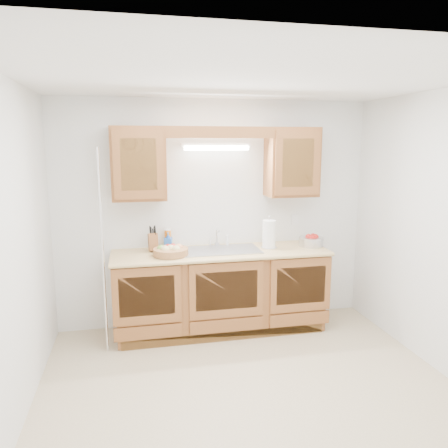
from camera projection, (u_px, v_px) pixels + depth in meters
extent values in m
plane|color=#C9B691|center=(249.00, 388.00, 3.68)|extent=(3.50, 3.50, 0.00)
plane|color=white|center=(253.00, 79.00, 3.22)|extent=(3.50, 3.50, 0.00)
cube|color=silver|center=(215.00, 214.00, 4.89)|extent=(3.50, 0.02, 2.50)
cube|color=silver|center=(338.00, 316.00, 2.01)|extent=(3.50, 0.02, 2.50)
cube|color=silver|center=(13.00, 255.00, 3.09)|extent=(0.02, 3.00, 2.50)
cube|color=silver|center=(444.00, 234.00, 3.81)|extent=(0.02, 3.00, 2.50)
cube|color=brown|center=(221.00, 291.00, 4.75)|extent=(2.20, 0.60, 0.86)
cube|color=#DCBB73|center=(221.00, 253.00, 4.66)|extent=(2.30, 0.63, 0.04)
cube|color=brown|center=(138.00, 164.00, 4.46)|extent=(0.55, 0.33, 0.75)
cube|color=brown|center=(292.00, 162.00, 4.80)|extent=(0.55, 0.33, 0.75)
cube|color=brown|center=(221.00, 132.00, 4.43)|extent=(2.20, 0.05, 0.12)
cylinder|color=white|center=(217.00, 148.00, 4.66)|extent=(0.70, 0.05, 0.05)
cube|color=white|center=(216.00, 145.00, 4.69)|extent=(0.76, 0.06, 0.05)
cube|color=#9E9EA3|center=(220.00, 250.00, 4.67)|extent=(0.84, 0.46, 0.01)
cube|color=#9E9EA3|center=(201.00, 259.00, 4.65)|extent=(0.39, 0.40, 0.16)
cube|color=#9E9EA3|center=(239.00, 257.00, 4.73)|extent=(0.39, 0.40, 0.16)
cylinder|color=silver|center=(217.00, 244.00, 4.86)|extent=(0.06, 0.06, 0.04)
cylinder|color=silver|center=(217.00, 237.00, 4.85)|extent=(0.02, 0.02, 0.16)
cylinder|color=silver|center=(218.00, 230.00, 4.78)|extent=(0.02, 0.12, 0.02)
cylinder|color=white|center=(227.00, 240.00, 4.88)|extent=(0.03, 0.03, 0.12)
cylinder|color=silver|center=(103.00, 253.00, 4.15)|extent=(0.03, 0.03, 2.00)
cube|color=white|center=(295.00, 220.00, 5.10)|extent=(0.08, 0.01, 0.12)
cylinder|color=#B27848|center=(171.00, 252.00, 4.45)|extent=(0.39, 0.39, 0.07)
sphere|color=#D8C67F|center=(165.00, 250.00, 4.40)|extent=(0.09, 0.09, 0.09)
sphere|color=#D8C67F|center=(176.00, 250.00, 4.41)|extent=(0.09, 0.09, 0.09)
sphere|color=tan|center=(179.00, 248.00, 4.50)|extent=(0.08, 0.08, 0.08)
sphere|color=red|center=(168.00, 248.00, 4.50)|extent=(0.08, 0.08, 0.08)
sphere|color=#72A53F|center=(161.00, 249.00, 4.46)|extent=(0.08, 0.08, 0.08)
sphere|color=#D8C67F|center=(171.00, 249.00, 4.44)|extent=(0.09, 0.09, 0.09)
sphere|color=red|center=(173.00, 247.00, 4.54)|extent=(0.08, 0.08, 0.08)
cube|color=brown|center=(153.00, 242.00, 4.64)|extent=(0.11, 0.16, 0.21)
cylinder|color=black|center=(150.00, 233.00, 4.59)|extent=(0.02, 0.03, 0.08)
cylinder|color=black|center=(153.00, 232.00, 4.60)|extent=(0.02, 0.03, 0.08)
cylinder|color=black|center=(155.00, 232.00, 4.60)|extent=(0.02, 0.03, 0.08)
cylinder|color=black|center=(151.00, 231.00, 4.63)|extent=(0.02, 0.03, 0.08)
cylinder|color=black|center=(154.00, 230.00, 4.63)|extent=(0.02, 0.03, 0.08)
cylinder|color=black|center=(150.00, 230.00, 4.65)|extent=(0.02, 0.03, 0.08)
cylinder|color=black|center=(155.00, 229.00, 4.66)|extent=(0.02, 0.03, 0.08)
cylinder|color=orange|center=(168.00, 239.00, 4.77)|extent=(0.08, 0.08, 0.20)
cylinder|color=white|center=(168.00, 230.00, 4.75)|extent=(0.07, 0.07, 0.01)
imported|color=blue|center=(168.00, 241.00, 4.73)|extent=(0.10, 0.10, 0.18)
cube|color=#CC333F|center=(168.00, 248.00, 4.79)|extent=(0.15, 0.12, 0.01)
cube|color=green|center=(168.00, 247.00, 4.79)|extent=(0.15, 0.12, 0.02)
cylinder|color=silver|center=(269.00, 248.00, 4.78)|extent=(0.18, 0.18, 0.01)
cylinder|color=silver|center=(269.00, 232.00, 4.75)|extent=(0.02, 0.02, 0.35)
cylinder|color=white|center=(269.00, 234.00, 4.75)|extent=(0.17, 0.17, 0.30)
sphere|color=silver|center=(269.00, 216.00, 4.71)|extent=(0.02, 0.02, 0.02)
cylinder|color=silver|center=(311.00, 241.00, 4.86)|extent=(0.35, 0.35, 0.10)
sphere|color=red|center=(309.00, 237.00, 4.85)|extent=(0.07, 0.07, 0.07)
sphere|color=red|center=(313.00, 236.00, 4.88)|extent=(0.07, 0.07, 0.07)
sphere|color=red|center=(312.00, 238.00, 4.83)|extent=(0.07, 0.07, 0.07)
sphere|color=red|center=(315.00, 237.00, 4.84)|extent=(0.07, 0.07, 0.07)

